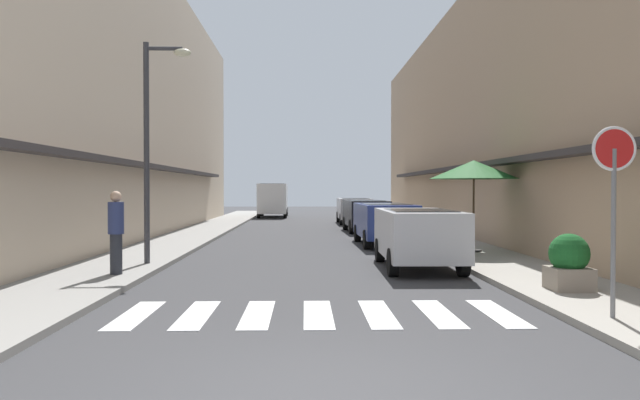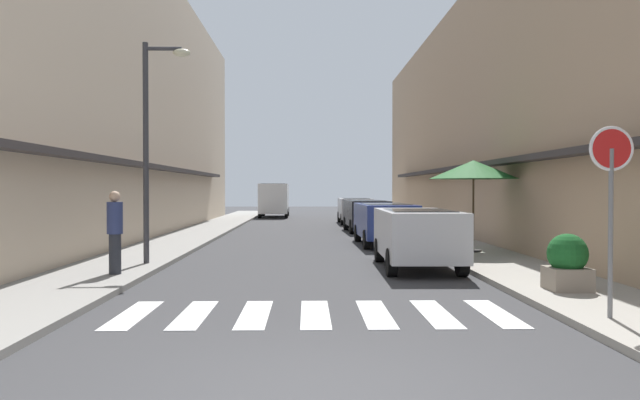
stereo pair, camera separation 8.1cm
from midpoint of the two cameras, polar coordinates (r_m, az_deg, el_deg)
name	(u,v)px [view 1 (the left image)]	position (r m, az deg, el deg)	size (l,w,h in m)	color
ground_plane	(310,242)	(22.71, -1.01, -3.97)	(93.07, 93.07, 0.00)	#38383A
sidewalk_left	(180,241)	(23.18, -13.10, -3.74)	(2.38, 59.23, 0.12)	gray
sidewalk_right	(439,240)	(23.25, 11.03, -3.72)	(2.38, 59.23, 0.12)	#9E998E
building_row_left	(90,94)	(25.44, -20.91, 9.25)	(5.50, 40.08, 11.29)	#C6B299
building_row_right	(526,116)	(25.45, 18.73, 7.50)	(5.50, 40.08, 9.74)	tan
crosswalk	(318,314)	(9.72, -0.43, -10.66)	(6.15, 2.20, 0.01)	silver
parked_car_near	(418,232)	(15.25, 9.04, -2.95)	(1.87, 4.22, 1.47)	silver
parked_car_mid	(384,219)	(21.49, 5.97, -1.79)	(1.88, 4.53, 1.47)	navy
parked_car_far	(366,212)	(28.12, 4.21, -1.13)	(1.93, 4.14, 1.47)	black
parked_car_distant	(354,208)	(34.71, 3.14, -0.72)	(1.83, 4.42, 1.47)	silver
delivery_van	(273,197)	(43.07, -4.48, 0.26)	(2.04, 5.42, 2.37)	silver
round_street_sign	(614,171)	(9.68, 25.66, 2.47)	(0.65, 0.07, 2.76)	slate
street_lamp	(154,129)	(15.81, -15.47, 6.44)	(1.19, 0.28, 5.51)	#38383D
cafe_umbrella	(474,170)	(18.54, 14.11, 2.76)	(2.60, 2.60, 2.71)	#262626
planter_corner	(569,262)	(12.10, 22.17, -5.44)	(0.73, 0.73, 1.04)	gray
pedestrian_walking_near	(116,230)	(13.96, -18.76, -2.69)	(0.34, 0.34, 1.81)	#282B33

